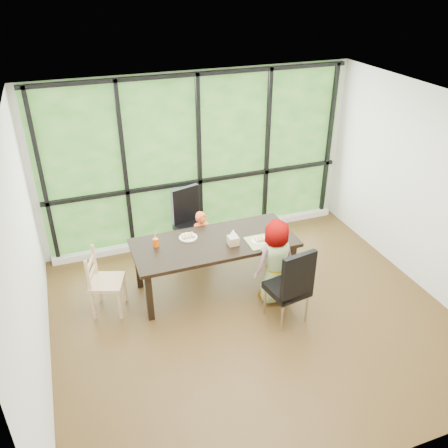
{
  "coord_description": "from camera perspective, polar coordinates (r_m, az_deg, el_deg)",
  "views": [
    {
      "loc": [
        -1.95,
        -4.25,
        4.01
      ],
      "look_at": [
        -0.15,
        0.68,
        1.05
      ],
      "focal_mm": 37.15,
      "sensor_mm": 36.0,
      "label": 1
    }
  ],
  "objects": [
    {
      "name": "chair_window_leather",
      "position": [
        7.08,
        -3.88,
        0.01
      ],
      "size": [
        0.57,
        0.57,
        1.08
      ],
      "primitive_type": "cube",
      "rotation": [
        0.0,
        0.0,
        0.28
      ],
      "color": "black",
      "rests_on": "ground"
    },
    {
      "name": "crepe_rolls_far",
      "position": [
        6.31,
        -4.44,
        -1.45
      ],
      "size": [
        0.2,
        0.12,
        0.04
      ],
      "primitive_type": null,
      "color": "tan",
      "rests_on": "plate_far"
    },
    {
      "name": "tissue",
      "position": [
        6.08,
        1.13,
        -1.13
      ],
      "size": [
        0.12,
        0.12,
        0.11
      ],
      "primitive_type": "cone",
      "color": "white",
      "rests_on": "tissue_box"
    },
    {
      "name": "tissue_box",
      "position": [
        6.14,
        1.12,
        -2.04
      ],
      "size": [
        0.14,
        0.14,
        0.12
      ],
      "primitive_type": "cube",
      "color": "tan",
      "rests_on": "dining_table"
    },
    {
      "name": "child_toddler",
      "position": [
        6.84,
        -2.69,
        -1.96
      ],
      "size": [
        0.33,
        0.22,
        0.9
      ],
      "primitive_type": "imported",
      "rotation": [
        0.0,
        0.0,
        -0.01
      ],
      "color": "#F25C28",
      "rests_on": "ground"
    },
    {
      "name": "chair_interior_leather",
      "position": [
        5.85,
        7.8,
        -7.29
      ],
      "size": [
        0.53,
        0.53,
        1.08
      ],
      "primitive_type": "cube",
      "rotation": [
        0.0,
        0.0,
        3.3
      ],
      "color": "black",
      "rests_on": "ground"
    },
    {
      "name": "plate_far",
      "position": [
        6.32,
        -4.44,
        -1.65
      ],
      "size": [
        0.25,
        0.25,
        0.02
      ],
      "primitive_type": "cylinder",
      "color": "white",
      "rests_on": "dining_table"
    },
    {
      "name": "ground",
      "position": [
        6.16,
        3.53,
        -11.25
      ],
      "size": [
        5.0,
        5.0,
        0.0
      ],
      "primitive_type": "plane",
      "color": "black",
      "rests_on": "ground"
    },
    {
      "name": "child_older",
      "position": [
        6.12,
        6.22,
        -4.65
      ],
      "size": [
        0.65,
        0.48,
        1.19
      ],
      "primitive_type": "imported",
      "rotation": [
        0.0,
        0.0,
        3.33
      ],
      "color": "gray",
      "rests_on": "ground"
    },
    {
      "name": "straw_white",
      "position": [
        6.11,
        -8.46,
        -1.48
      ],
      "size": [
        0.01,
        0.04,
        0.2
      ],
      "primitive_type": "cylinder",
      "rotation": [
        0.14,
        0.0,
        0.0
      ],
      "color": "white",
      "rests_on": "orange_cup"
    },
    {
      "name": "window_mullions",
      "position": [
        7.24,
        -3.04,
        7.81
      ],
      "size": [
        4.8,
        0.06,
        2.65
      ],
      "primitive_type": null,
      "color": "black",
      "rests_on": "back_wall"
    },
    {
      "name": "orange_cup",
      "position": [
        6.16,
        -8.39,
        -2.26
      ],
      "size": [
        0.07,
        0.07,
        0.11
      ],
      "primitive_type": "cylinder",
      "color": "#FF5400",
      "rests_on": "dining_table"
    },
    {
      "name": "placemat",
      "position": [
        6.26,
        5.02,
        -2.07
      ],
      "size": [
        0.48,
        0.35,
        0.01
      ],
      "primitive_type": "cube",
      "color": "tan",
      "rests_on": "dining_table"
    },
    {
      "name": "window_sill",
      "position": [
        7.78,
        -2.7,
        -1.23
      ],
      "size": [
        4.8,
        0.12,
        0.1
      ],
      "primitive_type": "cube",
      "color": "silver",
      "rests_on": "ground"
    },
    {
      "name": "foliage_backdrop",
      "position": [
        7.27,
        -3.13,
        7.92
      ],
      "size": [
        4.8,
        0.02,
        2.65
      ],
      "primitive_type": "cube",
      "color": "#245318",
      "rests_on": "back_wall"
    },
    {
      "name": "chair_end_beech",
      "position": [
        6.16,
        -14.2,
        -6.93
      ],
      "size": [
        0.52,
        0.53,
        0.9
      ],
      "primitive_type": "cube",
      "rotation": [
        0.0,
        0.0,
        1.24
      ],
      "color": "tan",
      "rests_on": "ground"
    },
    {
      "name": "crepe_rolls_near",
      "position": [
        6.24,
        4.43,
        -1.83
      ],
      "size": [
        0.15,
        0.12,
        0.04
      ],
      "primitive_type": null,
      "color": "tan",
      "rests_on": "plate_near"
    },
    {
      "name": "dining_table",
      "position": [
        6.44,
        -1.15,
        -4.98
      ],
      "size": [
        2.26,
        1.1,
        0.75
      ],
      "primitive_type": "cube",
      "rotation": [
        0.0,
        0.0,
        -0.08
      ],
      "color": "black",
      "rests_on": "ground"
    },
    {
      "name": "plate_near",
      "position": [
        6.25,
        4.42,
        -2.03
      ],
      "size": [
        0.23,
        0.23,
        0.01
      ],
      "primitive_type": "cylinder",
      "color": "white",
      "rests_on": "dining_table"
    },
    {
      "name": "green_cup",
      "position": [
        6.32,
        7.11,
        -1.29
      ],
      "size": [
        0.07,
        0.07,
        0.11
      ],
      "primitive_type": "cylinder",
      "color": "#54B925",
      "rests_on": "dining_table"
    },
    {
      "name": "straw_pink",
      "position": [
        6.28,
        7.16,
        -0.55
      ],
      "size": [
        0.01,
        0.04,
        0.2
      ],
      "primitive_type": "cylinder",
      "rotation": [
        0.14,
        0.0,
        0.0
      ],
      "color": "pink",
      "rests_on": "green_cup"
    },
    {
      "name": "back_wall",
      "position": [
        7.29,
        -3.18,
        7.97
      ],
      "size": [
        5.0,
        0.0,
        5.0
      ],
      "primitive_type": "plane",
      "rotation": [
        1.57,
        0.0,
        0.0
      ],
      "color": "silver",
      "rests_on": "ground"
    }
  ]
}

